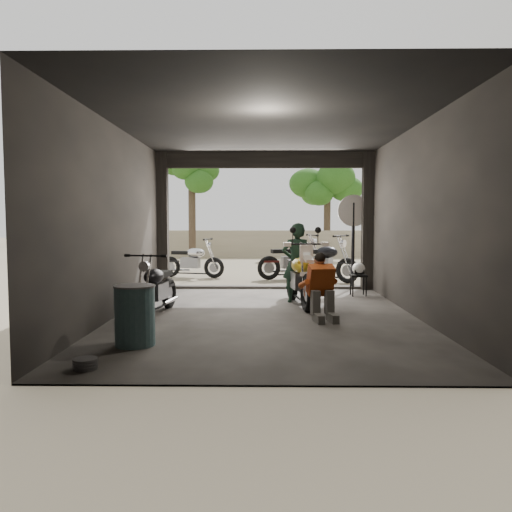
{
  "coord_description": "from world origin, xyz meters",
  "views": [
    {
      "loc": [
        -0.03,
        -8.24,
        1.61
      ],
      "look_at": [
        -0.16,
        0.6,
        0.99
      ],
      "focal_mm": 35.0,
      "sensor_mm": 36.0,
      "label": 1
    }
  ],
  "objects_px": {
    "rider": "(297,263)",
    "mechanic": "(322,289)",
    "stool": "(358,278)",
    "sign_post": "(353,226)",
    "outside_bike_c": "(323,258)",
    "oil_drum": "(135,317)",
    "outside_bike_a": "(192,258)",
    "main_bike": "(299,273)",
    "outside_bike_b": "(294,257)",
    "left_bike": "(156,284)",
    "helmet": "(359,269)"
  },
  "relations": [
    {
      "from": "outside_bike_b",
      "to": "rider",
      "type": "xyz_separation_m",
      "value": [
        -0.2,
        -4.06,
        0.17
      ]
    },
    {
      "from": "outside_bike_b",
      "to": "oil_drum",
      "type": "bearing_deg",
      "value": 145.07
    },
    {
      "from": "outside_bike_b",
      "to": "left_bike",
      "type": "bearing_deg",
      "value": 136.87
    },
    {
      "from": "outside_bike_b",
      "to": "mechanic",
      "type": "distance_m",
      "value": 5.86
    },
    {
      "from": "outside_bike_c",
      "to": "oil_drum",
      "type": "bearing_deg",
      "value": -168.06
    },
    {
      "from": "main_bike",
      "to": "helmet",
      "type": "bearing_deg",
      "value": 34.43
    },
    {
      "from": "outside_bike_a",
      "to": "helmet",
      "type": "height_order",
      "value": "outside_bike_a"
    },
    {
      "from": "outside_bike_c",
      "to": "rider",
      "type": "bearing_deg",
      "value": -158.11
    },
    {
      "from": "outside_bike_a",
      "to": "outside_bike_b",
      "type": "distance_m",
      "value": 2.91
    },
    {
      "from": "mechanic",
      "to": "left_bike",
      "type": "bearing_deg",
      "value": 160.32
    },
    {
      "from": "mechanic",
      "to": "sign_post",
      "type": "bearing_deg",
      "value": 63.2
    },
    {
      "from": "outside_bike_c",
      "to": "sign_post",
      "type": "xyz_separation_m",
      "value": [
        0.52,
        -1.61,
        0.86
      ]
    },
    {
      "from": "stool",
      "to": "oil_drum",
      "type": "height_order",
      "value": "oil_drum"
    },
    {
      "from": "mechanic",
      "to": "helmet",
      "type": "xyz_separation_m",
      "value": [
        1.09,
        2.68,
        0.07
      ]
    },
    {
      "from": "stool",
      "to": "oil_drum",
      "type": "xyz_separation_m",
      "value": [
        -3.68,
        -4.34,
        -0.0
      ]
    },
    {
      "from": "main_bike",
      "to": "outside_bike_b",
      "type": "height_order",
      "value": "main_bike"
    },
    {
      "from": "outside_bike_a",
      "to": "oil_drum",
      "type": "xyz_separation_m",
      "value": [
        0.4,
        -7.86,
        -0.17
      ]
    },
    {
      "from": "main_bike",
      "to": "outside_bike_c",
      "type": "relative_size",
      "value": 1.01
    },
    {
      "from": "mechanic",
      "to": "helmet",
      "type": "height_order",
      "value": "mechanic"
    },
    {
      "from": "left_bike",
      "to": "helmet",
      "type": "bearing_deg",
      "value": 38.3
    },
    {
      "from": "mechanic",
      "to": "outside_bike_b",
      "type": "bearing_deg",
      "value": 81.22
    },
    {
      "from": "rider",
      "to": "main_bike",
      "type": "bearing_deg",
      "value": 89.75
    },
    {
      "from": "main_bike",
      "to": "stool",
      "type": "relative_size",
      "value": 3.99
    },
    {
      "from": "main_bike",
      "to": "sign_post",
      "type": "bearing_deg",
      "value": 50.61
    },
    {
      "from": "helmet",
      "to": "outside_bike_a",
      "type": "bearing_deg",
      "value": 146.46
    },
    {
      "from": "left_bike",
      "to": "sign_post",
      "type": "relative_size",
      "value": 0.72
    },
    {
      "from": "main_bike",
      "to": "outside_bike_a",
      "type": "distance_m",
      "value": 5.45
    },
    {
      "from": "left_bike",
      "to": "rider",
      "type": "bearing_deg",
      "value": 36.65
    },
    {
      "from": "outside_bike_a",
      "to": "stool",
      "type": "distance_m",
      "value": 5.38
    },
    {
      "from": "rider",
      "to": "left_bike",
      "type": "bearing_deg",
      "value": 23.1
    },
    {
      "from": "rider",
      "to": "helmet",
      "type": "distance_m",
      "value": 1.65
    },
    {
      "from": "stool",
      "to": "rider",
      "type": "bearing_deg",
      "value": -147.79
    },
    {
      "from": "stool",
      "to": "sign_post",
      "type": "height_order",
      "value": "sign_post"
    },
    {
      "from": "outside_bike_c",
      "to": "helmet",
      "type": "relative_size",
      "value": 6.41
    },
    {
      "from": "stool",
      "to": "mechanic",
      "type": "bearing_deg",
      "value": -112.08
    },
    {
      "from": "outside_bike_c",
      "to": "oil_drum",
      "type": "height_order",
      "value": "outside_bike_c"
    },
    {
      "from": "mechanic",
      "to": "outside_bike_c",
      "type": "bearing_deg",
      "value": 73.51
    },
    {
      "from": "rider",
      "to": "mechanic",
      "type": "distance_m",
      "value": 1.85
    },
    {
      "from": "outside_bike_b",
      "to": "outside_bike_c",
      "type": "relative_size",
      "value": 0.99
    },
    {
      "from": "rider",
      "to": "sign_post",
      "type": "bearing_deg",
      "value": -131.4
    },
    {
      "from": "outside_bike_c",
      "to": "stool",
      "type": "height_order",
      "value": "outside_bike_c"
    },
    {
      "from": "outside_bike_a",
      "to": "oil_drum",
      "type": "height_order",
      "value": "outside_bike_a"
    },
    {
      "from": "left_bike",
      "to": "rider",
      "type": "distance_m",
      "value": 2.82
    },
    {
      "from": "mechanic",
      "to": "stool",
      "type": "height_order",
      "value": "mechanic"
    },
    {
      "from": "main_bike",
      "to": "helmet",
      "type": "relative_size",
      "value": 6.48
    },
    {
      "from": "rider",
      "to": "outside_bike_b",
      "type": "bearing_deg",
      "value": -97.66
    },
    {
      "from": "left_bike",
      "to": "helmet",
      "type": "xyz_separation_m",
      "value": [
        3.87,
        2.19,
        0.06
      ]
    },
    {
      "from": "outside_bike_b",
      "to": "rider",
      "type": "distance_m",
      "value": 4.06
    },
    {
      "from": "oil_drum",
      "to": "sign_post",
      "type": "relative_size",
      "value": 0.35
    },
    {
      "from": "main_bike",
      "to": "outside_bike_b",
      "type": "bearing_deg",
      "value": 80.08
    }
  ]
}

